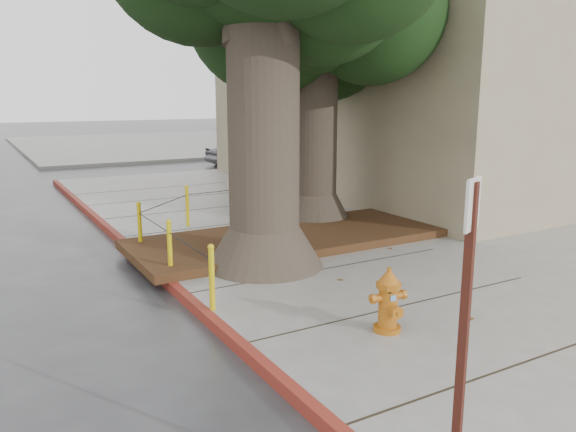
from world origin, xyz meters
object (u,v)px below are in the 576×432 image
at_px(signpost, 463,336).
at_px(car_silver, 241,152).
at_px(fire_hydrant, 388,301).
at_px(car_red, 324,147).

distance_m(signpost, car_silver, 22.60).
height_order(fire_hydrant, car_red, car_red).
height_order(fire_hydrant, car_silver, car_silver).
relative_size(fire_hydrant, car_silver, 0.25).
bearing_deg(fire_hydrant, car_red, 67.36).
bearing_deg(car_silver, signpost, 152.10).
relative_size(fire_hydrant, signpost, 0.35).
bearing_deg(signpost, fire_hydrant, 33.50).
distance_m(signpost, car_red, 24.45).
relative_size(car_silver, car_red, 0.87).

